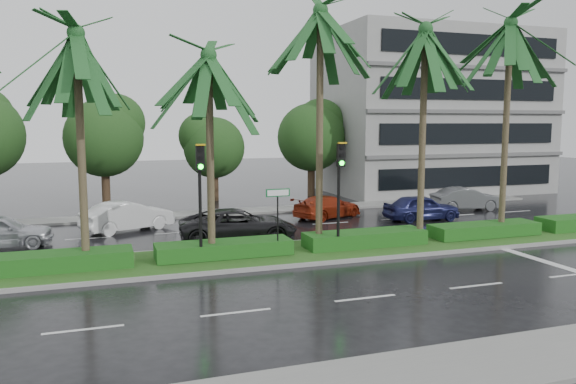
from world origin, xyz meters
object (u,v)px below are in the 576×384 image
object	(u,v)px
car_darkgrey	(238,225)
car_blue	(421,208)
signal_median_left	(200,186)
car_red	(327,207)
car_grey	(466,199)
car_white	(128,216)
street_sign	(278,205)

from	to	relation	value
car_darkgrey	car_blue	world-z (taller)	car_darkgrey
signal_median_left	car_red	size ratio (longest dim) A/B	1.01
signal_median_left	car_grey	bearing A→B (deg)	24.92
car_white	car_red	bearing A→B (deg)	-112.77
street_sign	car_white	distance (m)	9.47
street_sign	car_red	size ratio (longest dim) A/B	0.60
street_sign	car_darkgrey	size ratio (longest dim) A/B	0.50
street_sign	car_darkgrey	xyz separation A→B (m)	(-0.65, 3.70, -1.40)
signal_median_left	car_darkgrey	distance (m)	5.07
car_blue	car_grey	bearing A→B (deg)	-61.92
car_blue	car_darkgrey	bearing A→B (deg)	102.87
signal_median_left	street_sign	distance (m)	3.13
signal_median_left	car_blue	size ratio (longest dim) A/B	1.06
car_darkgrey	car_grey	world-z (taller)	car_darkgrey
street_sign	car_blue	bearing A→B (deg)	29.88
car_darkgrey	car_blue	size ratio (longest dim) A/B	1.27
car_red	car_blue	bearing A→B (deg)	-142.09
street_sign	car_blue	distance (m)	11.62
car_white	car_blue	xyz separation A→B (m)	(15.15, -2.07, -0.03)
car_red	street_sign	bearing A→B (deg)	121.45
car_red	car_blue	xyz separation A→B (m)	(4.50, -2.36, 0.07)
street_sign	car_white	size ratio (longest dim) A/B	0.59
car_blue	car_white	bearing A→B (deg)	84.20
signal_median_left	car_blue	xyz separation A→B (m)	(13.00, 5.93, -2.30)
car_darkgrey	car_grey	xyz separation A→B (m)	(15.15, 4.25, -0.04)
car_grey	car_darkgrey	bearing A→B (deg)	113.87
car_white	car_blue	world-z (taller)	car_white
car_grey	street_sign	bearing A→B (deg)	126.93
street_sign	car_grey	bearing A→B (deg)	28.73
car_white	car_red	world-z (taller)	car_white
street_sign	car_blue	world-z (taller)	street_sign
signal_median_left	street_sign	bearing A→B (deg)	3.47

